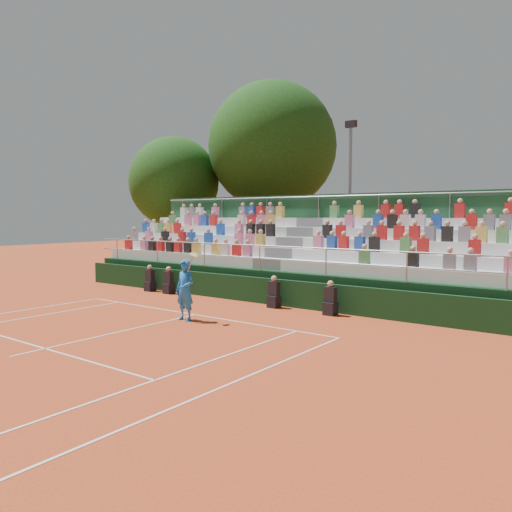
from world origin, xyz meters
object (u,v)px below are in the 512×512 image
Objects in this scene: tree_west at (174,182)px; floodlight_mast at (350,188)px; tree_east at (272,146)px; tennis_player at (185,290)px.

tree_west reaches higher than floodlight_mast.
tree_west is 0.72× the size of tree_east.
floodlight_mast is at bearing 4.31° from tree_west.
tennis_player is 0.26× the size of floodlight_mast.
tree_west is at bearing -175.69° from floodlight_mast.
floodlight_mast is at bearing -18.05° from tree_east.
tree_west is 12.44m from floodlight_mast.
floodlight_mast reaches higher than tennis_player.
tree_west is at bearing 137.01° from tennis_player.
tree_west is at bearing -152.12° from tree_east.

